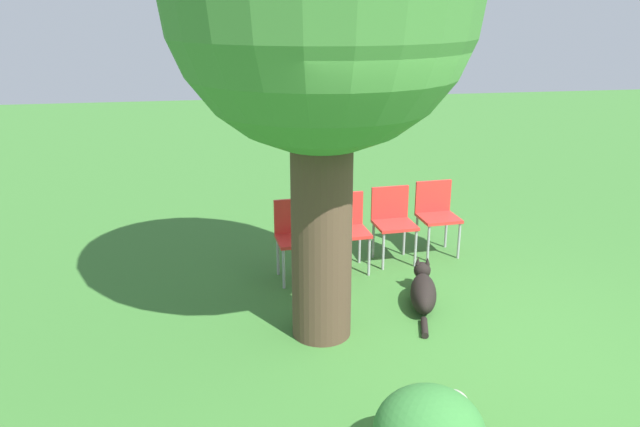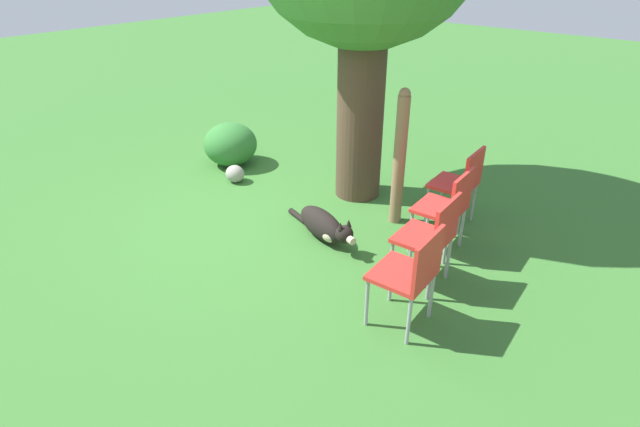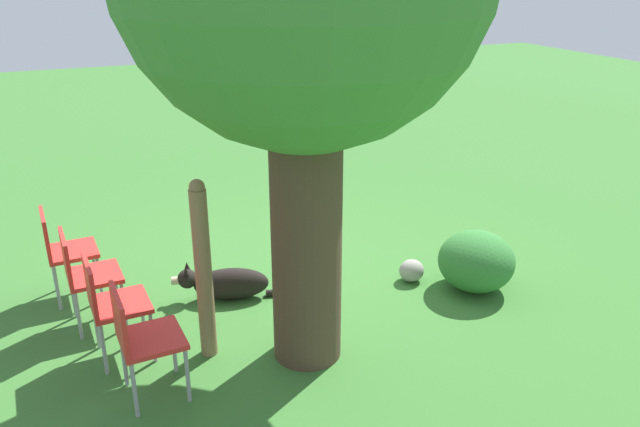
# 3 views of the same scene
# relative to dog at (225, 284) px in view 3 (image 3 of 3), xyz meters

# --- Properties ---
(ground_plane) EXTENTS (30.00, 30.00, 0.00)m
(ground_plane) POSITION_rel_dog_xyz_m (-0.69, 0.13, -0.15)
(ground_plane) COLOR #38702D
(dog) EXTENTS (1.12, 0.43, 0.37)m
(dog) POSITION_rel_dog_xyz_m (0.00, 0.00, 0.00)
(dog) COLOR black
(dog) RESTS_ON ground_plane
(fence_post) EXTENTS (0.13, 0.13, 1.45)m
(fence_post) POSITION_rel_dog_xyz_m (0.34, 0.78, 0.58)
(fence_post) COLOR #846647
(fence_post) RESTS_ON ground_plane
(red_chair_0) EXTENTS (0.45, 0.47, 0.85)m
(red_chair_0) POSITION_rel_dog_xyz_m (1.32, -0.58, 0.35)
(red_chair_0) COLOR red
(red_chair_0) RESTS_ON ground_plane
(red_chair_1) EXTENTS (0.45, 0.47, 0.85)m
(red_chair_1) POSITION_rel_dog_xyz_m (1.17, -0.01, 0.35)
(red_chair_1) COLOR red
(red_chair_1) RESTS_ON ground_plane
(red_chair_2) EXTENTS (0.45, 0.47, 0.85)m
(red_chair_2) POSITION_rel_dog_xyz_m (1.02, 0.56, 0.35)
(red_chair_2) COLOR red
(red_chair_2) RESTS_ON ground_plane
(red_chair_3) EXTENTS (0.45, 0.47, 0.85)m
(red_chair_3) POSITION_rel_dog_xyz_m (0.87, 1.13, 0.35)
(red_chair_3) COLOR red
(red_chair_3) RESTS_ON ground_plane
(garden_rock) EXTENTS (0.24, 0.22, 0.22)m
(garden_rock) POSITION_rel_dog_xyz_m (-1.74, 0.35, -0.04)
(garden_rock) COLOR gray
(garden_rock) RESTS_ON ground_plane
(low_shrub) EXTENTS (0.71, 0.71, 0.57)m
(low_shrub) POSITION_rel_dog_xyz_m (-2.22, 0.71, 0.13)
(low_shrub) COLOR #337533
(low_shrub) RESTS_ON ground_plane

